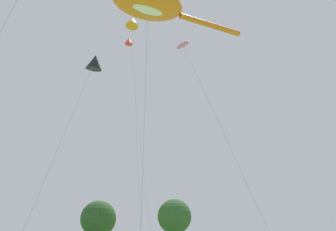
# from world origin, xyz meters

# --- Properties ---
(big_show_kite) EXTENTS (11.27, 6.61, 19.23)m
(big_show_kite) POSITION_xyz_m (3.94, 15.54, 18.59)
(big_show_kite) COLOR orange
(big_show_kite) RESTS_ON ground
(small_kite_delta_white) EXTENTS (3.79, 3.58, 12.53)m
(small_kite_delta_white) POSITION_xyz_m (3.10, 10.41, 12.14)
(small_kite_delta_white) COLOR pink
(small_kite_delta_white) RESTS_ON ground
(small_kite_diamond_red) EXTENTS (4.29, 1.26, 13.23)m
(small_kite_diamond_red) POSITION_xyz_m (0.00, 15.81, 12.63)
(small_kite_diamond_red) COLOR black
(small_kite_diamond_red) RESTS_ON ground
(small_kite_tiny_distant) EXTENTS (1.76, 3.48, 21.53)m
(small_kite_tiny_distant) POSITION_xyz_m (5.42, 21.16, 20.86)
(small_kite_tiny_distant) COLOR orange
(small_kite_tiny_distant) RESTS_ON ground
(small_kite_bird_shape) EXTENTS (1.71, 4.61, 23.20)m
(small_kite_bird_shape) POSITION_xyz_m (8.14, 26.94, 22.70)
(small_kite_bird_shape) COLOR red
(small_kite_bird_shape) RESTS_ON ground
(tree_pine_center) EXTENTS (6.99, 6.99, 10.07)m
(tree_pine_center) POSITION_xyz_m (22.26, 64.09, 6.54)
(tree_pine_center) COLOR #513823
(tree_pine_center) RESTS_ON ground
(tree_oak_left) EXTENTS (5.86, 5.86, 9.28)m
(tree_oak_left) POSITION_xyz_m (29.34, 48.21, 6.30)
(tree_oak_left) COLOR #513823
(tree_oak_left) RESTS_ON ground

